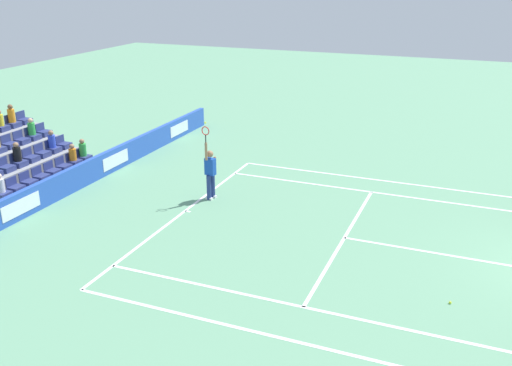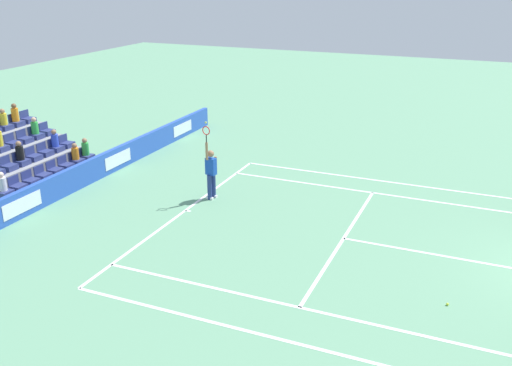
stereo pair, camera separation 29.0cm
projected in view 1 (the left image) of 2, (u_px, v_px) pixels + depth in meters
name	position (u px, v px, depth m)	size (l,w,h in m)	color
line_baseline	(185.00, 211.00, 19.31)	(10.97, 0.10, 0.01)	white
line_service	(344.00, 238.00, 17.38)	(8.23, 0.10, 0.01)	white
line_centre_service	(455.00, 256.00, 16.25)	(0.10, 6.40, 0.01)	white
line_singles_sideline_left	(322.00, 311.00, 13.65)	(0.10, 11.89, 0.01)	white
line_singles_sideline_right	(384.00, 194.00, 20.79)	(0.10, 11.89, 0.01)	white
line_doubles_sideline_left	(304.00, 344.00, 12.46)	(0.10, 11.89, 0.01)	white
line_doubles_sideline_right	(390.00, 182.00, 21.98)	(0.10, 11.89, 0.01)	white
line_centre_mark	(188.00, 211.00, 19.28)	(0.10, 0.20, 0.01)	white
sponsor_barrier	(71.00, 180.00, 20.80)	(20.85, 0.22, 0.91)	blue
tennis_player	(210.00, 172.00, 20.02)	(0.52, 0.39, 2.85)	navy
stadium_stand	(8.00, 164.00, 21.74)	(4.96, 3.80, 2.61)	gray
loose_tennis_ball	(450.00, 302.00, 13.94)	(0.07, 0.07, 0.07)	#D1E533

